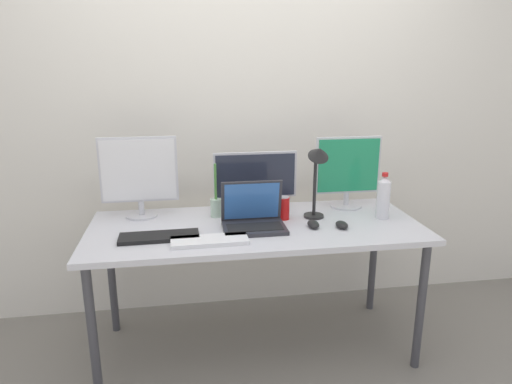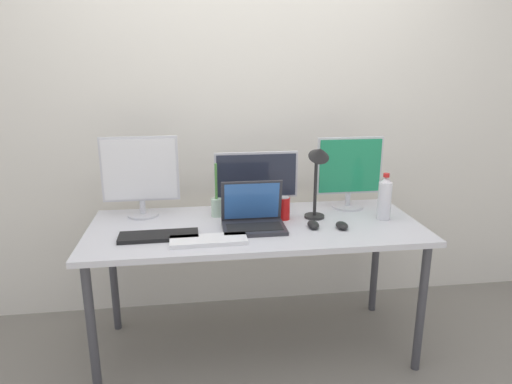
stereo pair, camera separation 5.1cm
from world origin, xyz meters
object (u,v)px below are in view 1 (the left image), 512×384
object	(u,v)px
monitor_right	(348,170)
keyboard_main	(210,241)
laptop_silver	(253,217)
soda_can_near_keyboard	(283,208)
water_bottle	(383,197)
bamboo_vase	(216,205)
mouse_by_laptop	(313,224)
work_desk	(256,236)
monitor_left	(139,174)
mouse_by_keyboard	(342,225)
desk_lamp	(318,167)
monitor_center	(255,180)
keyboard_aux	(159,237)

from	to	relation	value
monitor_right	keyboard_main	size ratio (longest dim) A/B	1.14
laptop_silver	soda_can_near_keyboard	xyz separation A→B (m)	(0.18, 0.11, 0.01)
water_bottle	bamboo_vase	distance (m)	0.92
mouse_by_laptop	water_bottle	bearing A→B (deg)	13.69
water_bottle	bamboo_vase	bearing A→B (deg)	169.44
work_desk	keyboard_main	bearing A→B (deg)	-140.66
work_desk	monitor_left	distance (m)	0.72
water_bottle	soda_can_near_keyboard	size ratio (longest dim) A/B	2.04
monitor_left	water_bottle	distance (m)	1.34
monitor_right	mouse_by_keyboard	size ratio (longest dim) A/B	4.56
monitor_left	desk_lamp	xyz separation A→B (m)	(0.94, -0.20, 0.05)
monitor_left	bamboo_vase	distance (m)	0.45
monitor_center	mouse_by_keyboard	size ratio (longest dim) A/B	5.17
keyboard_main	monitor_left	bearing A→B (deg)	126.93
work_desk	soda_can_near_keyboard	size ratio (longest dim) A/B	13.83
bamboo_vase	desk_lamp	xyz separation A→B (m)	(0.53, -0.14, 0.23)
work_desk	soda_can_near_keyboard	distance (m)	0.22
mouse_by_keyboard	mouse_by_laptop	distance (m)	0.15
mouse_by_keyboard	mouse_by_laptop	size ratio (longest dim) A/B	0.88
keyboard_aux	mouse_by_laptop	xyz separation A→B (m)	(0.78, 0.04, 0.01)
work_desk	keyboard_main	distance (m)	0.34
work_desk	desk_lamp	distance (m)	0.49
water_bottle	soda_can_near_keyboard	bearing A→B (deg)	172.76
monitor_left	monitor_right	xyz separation A→B (m)	(1.18, -0.01, -0.02)
work_desk	monitor_center	world-z (taller)	monitor_center
mouse_by_keyboard	mouse_by_laptop	world-z (taller)	same
mouse_by_keyboard	desk_lamp	size ratio (longest dim) A/B	0.21
soda_can_near_keyboard	bamboo_vase	size ratio (longest dim) A/B	0.42
monitor_center	monitor_right	world-z (taller)	monitor_right
monitor_right	monitor_center	bearing A→B (deg)	178.66
monitor_right	keyboard_main	bearing A→B (deg)	-152.26
water_bottle	soda_can_near_keyboard	world-z (taller)	water_bottle
monitor_center	laptop_silver	bearing A→B (deg)	-101.10
keyboard_main	soda_can_near_keyboard	xyz separation A→B (m)	(0.42, 0.28, 0.05)
mouse_by_keyboard	water_bottle	world-z (taller)	water_bottle
work_desk	desk_lamp	xyz separation A→B (m)	(0.34, 0.03, 0.35)
monitor_center	bamboo_vase	world-z (taller)	monitor_center
keyboard_main	desk_lamp	xyz separation A→B (m)	(0.59, 0.24, 0.28)
mouse_by_laptop	water_bottle	distance (m)	0.44
monitor_center	keyboard_main	size ratio (longest dim) A/B	1.29
soda_can_near_keyboard	desk_lamp	bearing A→B (deg)	-12.96
monitor_center	mouse_by_keyboard	bearing A→B (deg)	-42.02
monitor_left	monitor_center	size ratio (longest dim) A/B	0.94
monitor_left	mouse_by_laptop	bearing A→B (deg)	-19.55
monitor_right	bamboo_vase	xyz separation A→B (m)	(-0.78, -0.06, -0.16)
keyboard_main	work_desk	bearing A→B (deg)	38.16
bamboo_vase	monitor_left	bearing A→B (deg)	171.00
monitor_left	soda_can_near_keyboard	xyz separation A→B (m)	(0.77, -0.16, -0.18)
monitor_center	soda_can_near_keyboard	distance (m)	0.24
keyboard_aux	monitor_left	bearing A→B (deg)	105.96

